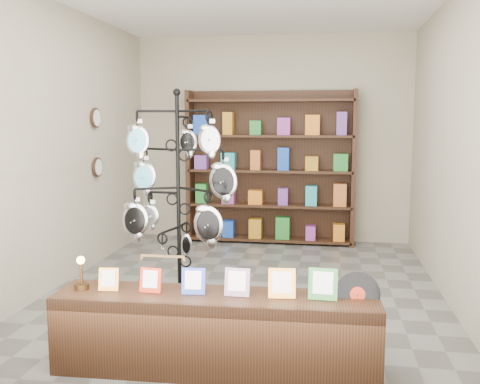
{
  "coord_description": "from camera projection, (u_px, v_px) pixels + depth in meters",
  "views": [
    {
      "loc": [
        0.82,
        -5.37,
        1.76
      ],
      "look_at": [
        0.1,
        -1.0,
        1.17
      ],
      "focal_mm": 40.0,
      "sensor_mm": 36.0,
      "label": 1
    }
  ],
  "objects": [
    {
      "name": "ground",
      "position": [
        246.0,
        290.0,
        5.62
      ],
      "size": [
        5.0,
        5.0,
        0.0
      ],
      "primitive_type": "plane",
      "color": "slate",
      "rests_on": "ground"
    },
    {
      "name": "display_tree",
      "position": [
        178.0,
        188.0,
        4.68
      ],
      "size": [
        1.05,
        0.9,
        2.04
      ],
      "rotation": [
        0.0,
        0.0,
        -0.06
      ],
      "color": "black",
      "rests_on": "ground"
    },
    {
      "name": "wall_clocks",
      "position": [
        97.0,
        143.0,
        6.52
      ],
      "size": [
        0.03,
        0.24,
        0.84
      ],
      "color": "black",
      "rests_on": "ground"
    },
    {
      "name": "front_shelf",
      "position": [
        216.0,
        333.0,
        3.77
      ],
      "size": [
        2.28,
        0.54,
        0.8
      ],
      "rotation": [
        0.0,
        0.0,
        0.03
      ],
      "color": "black",
      "rests_on": "ground"
    },
    {
      "name": "back_shelving",
      "position": [
        270.0,
        172.0,
        7.72
      ],
      "size": [
        2.42,
        0.36,
        2.2
      ],
      "color": "black",
      "rests_on": "ground"
    },
    {
      "name": "room_envelope",
      "position": [
        246.0,
        112.0,
        5.37
      ],
      "size": [
        5.0,
        5.0,
        5.0
      ],
      "color": "#AEA58C",
      "rests_on": "ground"
    }
  ]
}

